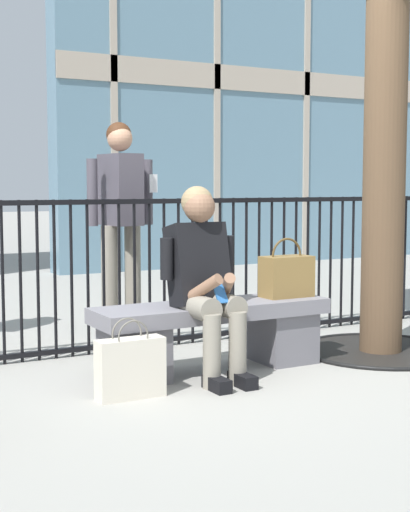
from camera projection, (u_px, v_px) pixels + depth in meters
The scene contains 7 objects.
ground_plane at pixel (212, 370), 5.01m from camera, with size 60.00×60.00×0.00m, color #9E9B93.
stone_bench at pixel (212, 330), 4.99m from camera, with size 1.60×0.44×0.45m.
seated_person_with_phone at pixel (205, 276), 4.78m from camera, with size 0.52×0.66×1.21m.
handbag_on_bench at pixel (286, 275), 5.23m from camera, with size 0.35×0.19×0.41m.
shopping_bag at pixel (130, 367), 4.35m from camera, with size 0.40×0.13×0.46m.
bystander_at_railing at pixel (121, 212), 6.02m from camera, with size 0.55×0.40×1.71m.
plaza_railing at pixel (157, 273), 5.69m from camera, with size 7.90×0.04×1.12m.
Camera 1 is at (-2.43, -4.28, 1.22)m, focal length 53.45 mm.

